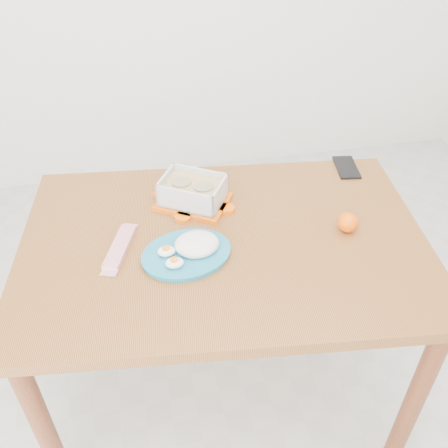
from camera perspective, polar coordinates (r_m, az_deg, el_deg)
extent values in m
plane|color=#B7B7B2|center=(2.07, 5.58, -19.69)|extent=(3.50, 3.50, 0.00)
cube|color=brown|center=(1.57, 0.00, -2.27)|extent=(1.35, 0.98, 0.04)
cylinder|color=brown|center=(1.69, -19.85, -21.24)|extent=(0.06, 0.06, 0.71)
cylinder|color=brown|center=(1.76, 21.04, -18.04)|extent=(0.06, 0.06, 0.71)
cylinder|color=brown|center=(2.13, -16.44, -4.29)|extent=(0.06, 0.06, 0.71)
cylinder|color=brown|center=(2.19, 14.15, -2.43)|extent=(0.06, 0.06, 0.71)
cube|color=#E95B07|center=(1.70, -3.53, 2.56)|extent=(0.29, 0.27, 0.01)
cube|color=silver|center=(1.67, -3.59, 3.91)|extent=(0.25, 0.23, 0.08)
cube|color=tan|center=(1.68, -3.58, 3.68)|extent=(0.23, 0.21, 0.05)
cylinder|color=tan|center=(1.68, -4.85, 4.49)|extent=(0.09, 0.09, 0.02)
cylinder|color=tan|center=(1.65, -2.35, 3.99)|extent=(0.09, 0.09, 0.02)
sphere|color=orange|center=(1.61, 13.97, 0.17)|extent=(0.06, 0.06, 0.06)
cylinder|color=#196F8E|center=(1.49, -4.30, -3.49)|extent=(0.32, 0.32, 0.02)
ellipsoid|color=white|center=(1.48, -3.13, -1.96)|extent=(0.16, 0.14, 0.06)
ellipsoid|color=white|center=(1.48, -6.60, -3.11)|extent=(0.06, 0.05, 0.03)
ellipsoid|color=white|center=(1.44, -5.67, -4.45)|extent=(0.06, 0.05, 0.03)
cube|color=#B00925|center=(1.54, -11.82, -2.62)|extent=(0.11, 0.20, 0.02)
cube|color=black|center=(1.93, 13.82, 6.31)|extent=(0.10, 0.16, 0.01)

